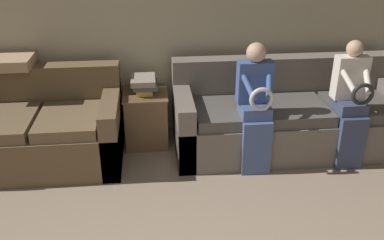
{
  "coord_description": "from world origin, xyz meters",
  "views": [
    {
      "loc": [
        -0.05,
        -1.08,
        2.14
      ],
      "look_at": [
        0.27,
        1.93,
        0.71
      ],
      "focal_mm": 40.0,
      "sensor_mm": 36.0,
      "label": 1
    }
  ],
  "objects_px": {
    "child_left_seated": "(256,103)",
    "throw_pillow": "(10,61)",
    "couch_main": "(288,118)",
    "couch_side": "(42,131)",
    "side_shelf": "(146,117)",
    "child_right_seated": "(351,100)",
    "book_stack": "(144,84)"
  },
  "relations": [
    {
      "from": "couch_main",
      "to": "child_left_seated",
      "type": "bearing_deg",
      "value": -141.16
    },
    {
      "from": "child_right_seated",
      "to": "throw_pillow",
      "type": "bearing_deg",
      "value": 168.15
    },
    {
      "from": "throw_pillow",
      "to": "child_left_seated",
      "type": "bearing_deg",
      "value": -16.27
    },
    {
      "from": "child_left_seated",
      "to": "throw_pillow",
      "type": "relative_size",
      "value": 2.72
    },
    {
      "from": "book_stack",
      "to": "throw_pillow",
      "type": "height_order",
      "value": "throw_pillow"
    },
    {
      "from": "couch_main",
      "to": "couch_side",
      "type": "height_order",
      "value": "couch_main"
    },
    {
      "from": "child_left_seated",
      "to": "book_stack",
      "type": "relative_size",
      "value": 3.73
    },
    {
      "from": "book_stack",
      "to": "couch_main",
      "type": "bearing_deg",
      "value": -9.13
    },
    {
      "from": "child_left_seated",
      "to": "side_shelf",
      "type": "relative_size",
      "value": 2.13
    },
    {
      "from": "couch_main",
      "to": "book_stack",
      "type": "distance_m",
      "value": 1.49
    },
    {
      "from": "side_shelf",
      "to": "book_stack",
      "type": "xyz_separation_m",
      "value": [
        -0.0,
        -0.01,
        0.36
      ]
    },
    {
      "from": "couch_main",
      "to": "side_shelf",
      "type": "bearing_deg",
      "value": 170.55
    },
    {
      "from": "child_right_seated",
      "to": "couch_main",
      "type": "bearing_deg",
      "value": 141.02
    },
    {
      "from": "couch_side",
      "to": "child_right_seated",
      "type": "distance_m",
      "value": 2.9
    },
    {
      "from": "child_left_seated",
      "to": "book_stack",
      "type": "bearing_deg",
      "value": 149.22
    },
    {
      "from": "couch_main",
      "to": "child_right_seated",
      "type": "relative_size",
      "value": 1.96
    },
    {
      "from": "side_shelf",
      "to": "throw_pillow",
      "type": "height_order",
      "value": "throw_pillow"
    },
    {
      "from": "couch_main",
      "to": "book_stack",
      "type": "bearing_deg",
      "value": 170.87
    },
    {
      "from": "child_right_seated",
      "to": "side_shelf",
      "type": "bearing_deg",
      "value": 162.3
    },
    {
      "from": "child_right_seated",
      "to": "couch_side",
      "type": "bearing_deg",
      "value": 173.37
    },
    {
      "from": "couch_main",
      "to": "child_right_seated",
      "type": "bearing_deg",
      "value": -38.98
    },
    {
      "from": "throw_pillow",
      "to": "side_shelf",
      "type": "bearing_deg",
      "value": -2.76
    },
    {
      "from": "couch_side",
      "to": "book_stack",
      "type": "relative_size",
      "value": 4.75
    },
    {
      "from": "couch_main",
      "to": "couch_side",
      "type": "xyz_separation_m",
      "value": [
        -2.42,
        -0.03,
        -0.01
      ]
    },
    {
      "from": "couch_side",
      "to": "book_stack",
      "type": "xyz_separation_m",
      "value": [
        0.99,
        0.26,
        0.34
      ]
    },
    {
      "from": "book_stack",
      "to": "throw_pillow",
      "type": "relative_size",
      "value": 0.73
    },
    {
      "from": "child_left_seated",
      "to": "throw_pillow",
      "type": "xyz_separation_m",
      "value": [
        -2.25,
        0.66,
        0.26
      ]
    },
    {
      "from": "child_left_seated",
      "to": "couch_side",
      "type": "bearing_deg",
      "value": 170.48
    },
    {
      "from": "child_right_seated",
      "to": "book_stack",
      "type": "bearing_deg",
      "value": 162.55
    },
    {
      "from": "couch_side",
      "to": "child_left_seated",
      "type": "distance_m",
      "value": 2.03
    },
    {
      "from": "couch_main",
      "to": "couch_side",
      "type": "bearing_deg",
      "value": -179.35
    },
    {
      "from": "couch_main",
      "to": "throw_pillow",
      "type": "height_order",
      "value": "throw_pillow"
    }
  ]
}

